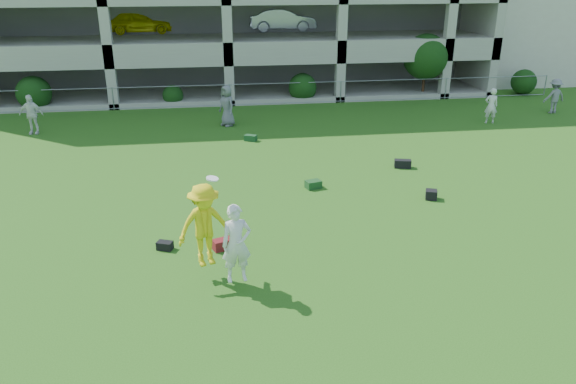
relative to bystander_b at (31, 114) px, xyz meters
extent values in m
plane|color=#235114|center=(8.92, -14.98, -0.87)|extent=(100.00, 100.00, 0.00)
imported|color=white|center=(0.00, 0.00, 0.00)|extent=(1.06, 0.53, 1.75)
imported|color=slate|center=(8.60, 0.12, 0.07)|extent=(1.01, 1.10, 1.89)
imported|color=silver|center=(20.92, -1.24, -0.04)|extent=(0.67, 0.50, 1.67)
imported|color=slate|center=(25.03, 0.18, -0.02)|extent=(1.16, 0.73, 1.72)
cube|color=#601710|center=(7.92, -12.28, -0.73)|extent=(0.62, 0.47, 0.28)
cube|color=black|center=(6.40, -12.08, -0.76)|extent=(0.46, 0.38, 0.22)
cube|color=#153814|center=(11.08, -8.31, -0.74)|extent=(0.58, 0.48, 0.26)
cube|color=black|center=(14.64, -9.80, -0.72)|extent=(0.45, 0.45, 0.30)
cube|color=black|center=(14.74, -6.76, -0.72)|extent=(0.66, 0.44, 0.30)
cube|color=#153B16|center=(9.46, -2.50, -0.75)|extent=(0.58, 0.50, 0.25)
imported|color=yellow|center=(7.49, -13.74, 0.53)|extent=(1.47, 1.13, 2.01)
imported|color=white|center=(8.18, -14.32, 0.30)|extent=(0.72, 0.52, 1.84)
cylinder|color=white|center=(7.72, -14.07, 1.78)|extent=(0.28, 0.27, 0.10)
cube|color=#9E998C|center=(8.92, 11.02, -0.72)|extent=(30.00, 14.00, 0.30)
cube|color=#9E998C|center=(8.92, 11.02, 2.28)|extent=(30.00, 14.00, 0.30)
cube|color=#9E998C|center=(8.92, 4.17, 1.68)|extent=(30.00, 0.30, 0.90)
imported|color=yellow|center=(4.05, 9.02, 3.09)|extent=(3.98, 1.85, 1.32)
imported|color=#B4B6BB|center=(12.39, 9.02, 3.09)|extent=(4.04, 1.48, 1.32)
cylinder|color=gray|center=(2.92, 4.02, -0.27)|extent=(0.06, 0.06, 1.20)
cylinder|color=gray|center=(8.92, 4.02, -0.27)|extent=(0.06, 0.06, 1.20)
cylinder|color=gray|center=(14.92, 4.02, -0.27)|extent=(0.06, 0.06, 1.20)
cylinder|color=gray|center=(20.92, 4.02, -0.27)|extent=(0.06, 0.06, 1.20)
cylinder|color=gray|center=(26.92, 4.02, -0.27)|extent=(0.06, 0.06, 1.20)
cylinder|color=gray|center=(8.92, 4.02, 0.28)|extent=(36.00, 0.04, 0.04)
cylinder|color=gray|center=(8.92, 4.02, -0.79)|extent=(36.00, 0.04, 0.04)
sphere|color=#163D11|center=(-1.08, 4.62, 0.01)|extent=(1.76, 1.76, 1.76)
sphere|color=#163D11|center=(5.92, 4.62, -0.32)|extent=(1.10, 1.10, 1.10)
sphere|color=#163D11|center=(12.92, 4.62, -0.10)|extent=(1.54, 1.54, 1.54)
cylinder|color=#382314|center=(19.92, 4.82, 0.11)|extent=(0.16, 0.16, 1.96)
sphere|color=#163D11|center=(19.92, 4.82, 1.37)|extent=(2.52, 2.52, 2.52)
sphere|color=#163D11|center=(25.92, 4.62, -0.16)|extent=(1.43, 1.43, 1.43)
camera|label=1|loc=(7.70, -25.55, 6.05)|focal=35.00mm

